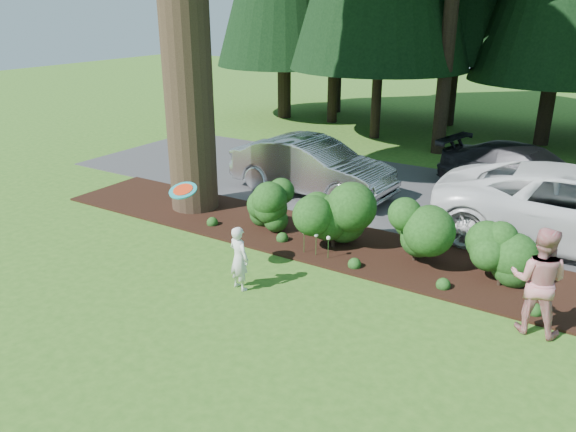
% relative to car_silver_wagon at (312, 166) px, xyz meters
% --- Properties ---
extents(ground, '(80.00, 80.00, 0.00)m').
position_rel_car_silver_wagon_xyz_m(ground, '(2.56, -6.11, -0.82)').
color(ground, '#34651D').
rests_on(ground, ground).
extents(mulch_bed, '(16.00, 2.50, 0.05)m').
position_rel_car_silver_wagon_xyz_m(mulch_bed, '(2.56, -2.86, -0.80)').
color(mulch_bed, black).
rests_on(mulch_bed, ground).
extents(driveway, '(22.00, 6.00, 0.03)m').
position_rel_car_silver_wagon_xyz_m(driveway, '(2.56, 1.39, -0.81)').
color(driveway, '#38383A').
rests_on(driveway, ground).
extents(shrub_row, '(6.53, 1.60, 1.61)m').
position_rel_car_silver_wagon_xyz_m(shrub_row, '(3.33, -2.98, -0.01)').
color(shrub_row, '#193D12').
rests_on(shrub_row, ground).
extents(lily_cluster, '(0.69, 0.09, 0.57)m').
position_rel_car_silver_wagon_xyz_m(lily_cluster, '(2.26, -3.71, -0.33)').
color(lily_cluster, '#193D12').
rests_on(lily_cluster, ground).
extents(car_silver_wagon, '(4.89, 1.90, 1.59)m').
position_rel_car_silver_wagon_xyz_m(car_silver_wagon, '(0.00, 0.00, 0.00)').
color(car_silver_wagon, '#ABABB0').
rests_on(car_silver_wagon, driveway).
extents(car_dark_suv, '(5.25, 3.06, 1.43)m').
position_rel_car_silver_wagon_xyz_m(car_dark_suv, '(5.25, 2.91, -0.08)').
color(car_dark_suv, black).
rests_on(car_dark_suv, driveway).
extents(child, '(0.53, 0.41, 1.28)m').
position_rel_car_silver_wagon_xyz_m(child, '(1.72, -5.74, -0.18)').
color(child, white).
rests_on(child, ground).
extents(adult, '(0.93, 0.73, 1.87)m').
position_rel_car_silver_wagon_xyz_m(adult, '(6.77, -4.31, 0.11)').
color(adult, red).
rests_on(adult, ground).
extents(frisbee, '(0.55, 0.52, 0.22)m').
position_rel_car_silver_wagon_xyz_m(frisbee, '(0.58, -5.94, 1.04)').
color(frisbee, teal).
rests_on(frisbee, ground).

